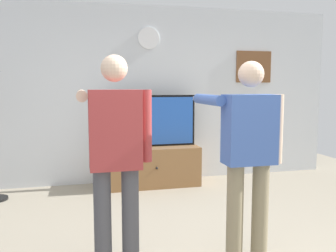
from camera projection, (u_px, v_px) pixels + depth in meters
back_wall at (138, 95)px, 5.58m from camera, size 6.40×0.10×2.70m
tv_stand at (153, 166)px, 5.40m from camera, size 1.36×0.57×0.58m
television at (152, 121)px, 5.37m from camera, size 1.31×0.07×0.76m
wall_clock at (148, 38)px, 5.47m from camera, size 0.33×0.03×0.33m
framed_picture at (253, 67)px, 5.94m from camera, size 0.61×0.04×0.51m
person_standing_nearer_lamp at (115, 150)px, 2.87m from camera, size 0.59×0.78×1.73m
person_standing_nearer_couch at (248, 150)px, 3.00m from camera, size 0.60×0.78×1.69m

